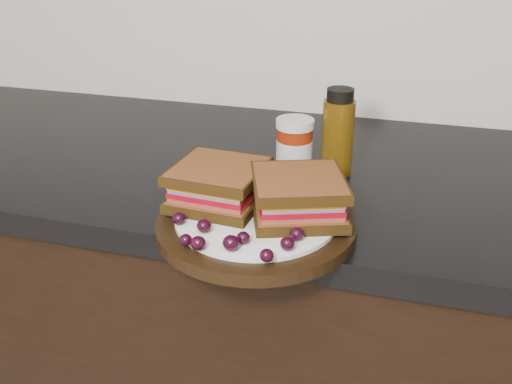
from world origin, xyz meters
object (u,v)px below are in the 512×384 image
condiment_jar (294,146)px  sandwich_left (219,185)px  plate (256,225)px  oil_bottle (338,132)px

condiment_jar → sandwich_left: bearing=-109.5°
plate → condiment_jar: bearing=88.5°
sandwich_left → oil_bottle: 0.25m
condiment_jar → plate: bearing=-91.5°
sandwich_left → oil_bottle: (0.14, 0.21, 0.02)m
plate → oil_bottle: 0.25m
sandwich_left → condiment_jar: (0.07, 0.19, -0.01)m
oil_bottle → condiment_jar: bearing=-169.3°
sandwich_left → oil_bottle: oil_bottle is taller
plate → oil_bottle: size_ratio=1.89×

